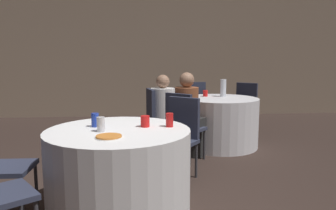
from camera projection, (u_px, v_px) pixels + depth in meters
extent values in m
plane|color=#332621|center=(135.00, 208.00, 2.96)|extent=(16.00, 16.00, 0.00)
cube|color=gray|center=(137.00, 55.00, 7.46)|extent=(16.00, 0.06, 2.80)
cylinder|color=white|center=(119.00, 172.00, 2.82)|extent=(1.23, 1.23, 0.74)
cylinder|color=silver|center=(220.00, 122.00, 4.98)|extent=(1.15, 1.15, 0.74)
cube|color=#2D3347|center=(7.00, 168.00, 2.76)|extent=(0.41, 0.41, 0.04)
cylinder|color=#333338|center=(36.00, 185.00, 2.97)|extent=(0.03, 0.03, 0.40)
cylinder|color=#333338|center=(22.00, 201.00, 2.64)|extent=(0.03, 0.03, 0.40)
cube|color=#2D3347|center=(175.00, 142.00, 3.59)|extent=(0.56, 0.56, 0.04)
cube|color=#2D3347|center=(184.00, 118.00, 3.71)|extent=(0.33, 0.27, 0.46)
cylinder|color=#333338|center=(181.00, 169.00, 3.39)|extent=(0.03, 0.03, 0.40)
cylinder|color=#333338|center=(154.00, 163.00, 3.57)|extent=(0.03, 0.03, 0.40)
cylinder|color=#333338|center=(196.00, 160.00, 3.68)|extent=(0.03, 0.03, 0.40)
cylinder|color=#333338|center=(171.00, 155.00, 3.86)|extent=(0.03, 0.03, 0.40)
cube|color=#2D3347|center=(1.00, 196.00, 2.21)|extent=(0.56, 0.56, 0.04)
cylinder|color=#333338|center=(21.00, 210.00, 2.48)|extent=(0.03, 0.03, 0.40)
cube|color=#2D3347|center=(242.00, 111.00, 5.70)|extent=(0.56, 0.56, 0.04)
cube|color=#2D3347|center=(247.00, 96.00, 5.81)|extent=(0.32, 0.28, 0.46)
cylinder|color=#333338|center=(248.00, 126.00, 5.50)|extent=(0.03, 0.03, 0.40)
cylinder|color=#333338|center=(229.00, 124.00, 5.69)|extent=(0.03, 0.03, 0.40)
cylinder|color=#333338|center=(255.00, 123.00, 5.78)|extent=(0.03, 0.03, 0.40)
cylinder|color=#333338|center=(237.00, 121.00, 5.97)|extent=(0.03, 0.03, 0.40)
cube|color=#2D3347|center=(186.00, 129.00, 4.27)|extent=(0.57, 0.57, 0.04)
cube|color=#2D3347|center=(178.00, 112.00, 4.10)|extent=(0.31, 0.29, 0.46)
cylinder|color=#333338|center=(183.00, 141.00, 4.54)|extent=(0.03, 0.03, 0.40)
cylinder|color=#333338|center=(204.00, 145.00, 4.34)|extent=(0.03, 0.03, 0.40)
cylinder|color=#333338|center=(168.00, 146.00, 4.27)|extent=(0.03, 0.03, 0.40)
cylinder|color=#333338|center=(190.00, 150.00, 4.07)|extent=(0.03, 0.03, 0.40)
cube|color=#2D3347|center=(163.00, 122.00, 4.74)|extent=(0.47, 0.47, 0.04)
cube|color=#2D3347|center=(151.00, 105.00, 4.66)|extent=(0.12, 0.38, 0.46)
cylinder|color=#333338|center=(171.00, 133.00, 4.98)|extent=(0.03, 0.03, 0.40)
cylinder|color=#333338|center=(177.00, 139.00, 4.65)|extent=(0.03, 0.03, 0.40)
cylinder|color=#333338|center=(149.00, 135.00, 4.89)|extent=(0.03, 0.03, 0.40)
cylinder|color=#333338|center=(154.00, 140.00, 4.56)|extent=(0.03, 0.03, 0.40)
cube|color=#2D3347|center=(199.00, 110.00, 5.83)|extent=(0.47, 0.47, 0.04)
cube|color=#2D3347|center=(195.00, 95.00, 5.96)|extent=(0.38, 0.12, 0.46)
cylinder|color=#333338|center=(211.00, 123.00, 5.74)|extent=(0.03, 0.03, 0.40)
cylinder|color=#333338|center=(193.00, 124.00, 5.65)|extent=(0.03, 0.03, 0.40)
cylinder|color=#333338|center=(204.00, 120.00, 6.06)|extent=(0.03, 0.03, 0.40)
cylinder|color=#333338|center=(187.00, 121.00, 5.97)|extent=(0.03, 0.03, 0.40)
cylinder|color=#282828|center=(195.00, 140.00, 4.47)|extent=(0.24, 0.24, 0.44)
cube|color=#282828|center=(191.00, 122.00, 4.35)|extent=(0.43, 0.43, 0.12)
cylinder|color=brown|center=(187.00, 108.00, 4.23)|extent=(0.30, 0.30, 0.53)
sphere|color=#997056|center=(187.00, 80.00, 4.18)|extent=(0.19, 0.19, 0.19)
cylinder|color=black|center=(177.00, 134.00, 4.83)|extent=(0.24, 0.24, 0.44)
cube|color=black|center=(170.00, 117.00, 4.76)|extent=(0.37, 0.38, 0.12)
cylinder|color=white|center=(163.00, 104.00, 4.70)|extent=(0.34, 0.34, 0.47)
sphere|color=#997056|center=(163.00, 81.00, 4.65)|extent=(0.19, 0.19, 0.19)
cylinder|color=white|center=(109.00, 137.00, 2.49)|extent=(0.21, 0.21, 0.01)
cylinder|color=orange|center=(109.00, 136.00, 2.49)|extent=(0.20, 0.20, 0.01)
cylinder|color=silver|center=(101.00, 124.00, 2.69)|extent=(0.07, 0.07, 0.12)
cylinder|color=red|center=(170.00, 120.00, 2.87)|extent=(0.07, 0.07, 0.12)
cylinder|color=#1E38A5|center=(95.00, 120.00, 2.88)|extent=(0.07, 0.07, 0.12)
cylinder|color=red|center=(145.00, 121.00, 2.87)|extent=(0.08, 0.08, 0.10)
cylinder|color=silver|center=(223.00, 88.00, 5.08)|extent=(0.09, 0.09, 0.27)
cylinder|color=red|center=(205.00, 93.00, 5.12)|extent=(0.07, 0.07, 0.10)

